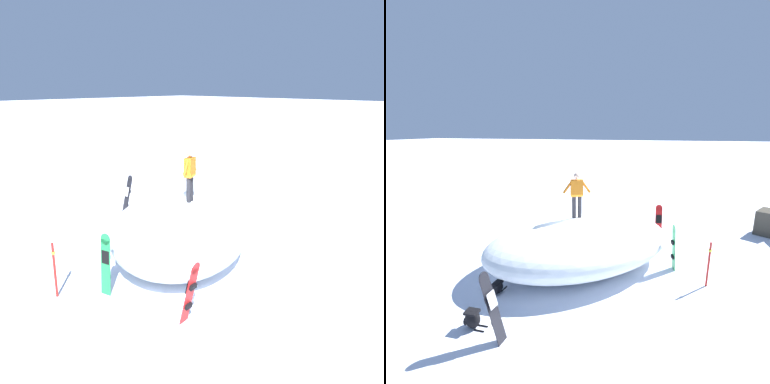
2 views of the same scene
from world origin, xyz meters
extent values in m
plane|color=white|center=(0.00, 0.00, 0.00)|extent=(240.00, 240.00, 0.00)
ellipsoid|color=white|center=(0.41, -0.53, 0.83)|extent=(7.75, 7.51, 1.67)
cylinder|color=black|center=(0.73, -0.72, 2.05)|extent=(0.14, 0.14, 0.77)
cylinder|color=black|center=(0.55, -0.80, 2.05)|extent=(0.14, 0.14, 0.77)
cube|color=orange|center=(0.64, -0.76, 2.73)|extent=(0.48, 0.36, 0.58)
sphere|color=beige|center=(0.64, -0.76, 3.15)|extent=(0.21, 0.21, 0.21)
cylinder|color=orange|center=(0.92, -0.64, 2.78)|extent=(0.37, 0.22, 0.48)
cylinder|color=orange|center=(0.36, -0.87, 2.78)|extent=(0.37, 0.22, 0.48)
cube|color=#1E8C47|center=(-2.69, -1.06, 0.73)|extent=(0.18, 0.31, 1.46)
cylinder|color=#1E8C47|center=(-2.64, -1.05, 1.46)|extent=(0.10, 0.30, 0.30)
cube|color=black|center=(-2.67, -1.06, 0.99)|extent=(0.09, 0.25, 0.35)
cube|color=black|center=(-2.63, -1.05, 0.99)|extent=(0.12, 0.20, 0.11)
cube|color=black|center=(-2.66, -1.05, 0.47)|extent=(0.12, 0.20, 0.11)
cube|color=red|center=(-2.21, -3.50, 0.71)|extent=(0.32, 0.38, 1.41)
cylinder|color=red|center=(-2.19, -3.67, 1.41)|extent=(0.29, 0.11, 0.28)
cube|color=black|center=(-2.20, -3.51, 0.96)|extent=(0.24, 0.11, 0.34)
cube|color=black|center=(-2.19, -3.60, 0.96)|extent=(0.20, 0.11, 0.12)
cube|color=black|center=(-2.21, -3.48, 0.45)|extent=(0.20, 0.11, 0.12)
cube|color=black|center=(1.35, 3.41, 0.76)|extent=(0.42, 0.32, 1.53)
cylinder|color=black|center=(1.54, 3.39, 1.52)|extent=(0.11, 0.30, 0.29)
cube|color=#B2B2B7|center=(1.36, 3.41, 1.03)|extent=(0.12, 0.25, 0.37)
cube|color=black|center=(1.46, 3.40, 1.03)|extent=(0.11, 0.20, 0.12)
cube|color=black|center=(1.32, 3.41, 0.49)|extent=(0.11, 0.20, 0.12)
ellipsoid|color=black|center=(2.31, 1.81, 0.17)|extent=(0.28, 0.40, 0.34)
ellipsoid|color=black|center=(2.32, 1.98, 0.12)|extent=(0.21, 0.12, 0.16)
cube|color=black|center=(2.31, 1.81, 0.31)|extent=(0.24, 0.33, 0.06)
cylinder|color=black|center=(2.23, 1.60, 0.01)|extent=(0.05, 0.27, 0.04)
cylinder|color=black|center=(2.38, 1.59, 0.01)|extent=(0.05, 0.27, 0.04)
ellipsoid|color=black|center=(2.10, 3.21, 0.23)|extent=(0.39, 0.31, 0.46)
ellipsoid|color=black|center=(2.27, 3.22, 0.16)|extent=(0.12, 0.23, 0.22)
cube|color=black|center=(2.10, 3.21, 0.43)|extent=(0.33, 0.26, 0.06)
cylinder|color=black|center=(1.89, 3.28, 0.01)|extent=(0.27, 0.05, 0.04)
cylinder|color=black|center=(1.89, 3.12, 0.01)|extent=(0.27, 0.05, 0.04)
cylinder|color=#A51E19|center=(-3.63, -0.28, 0.72)|extent=(0.06, 0.06, 1.43)
cylinder|color=yellow|center=(-3.63, -0.28, 1.18)|extent=(0.10, 0.10, 0.06)
camera|label=1|loc=(-7.70, -8.86, 5.14)|focal=37.12mm
camera|label=2|loc=(-1.89, 7.83, 4.67)|focal=24.90mm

